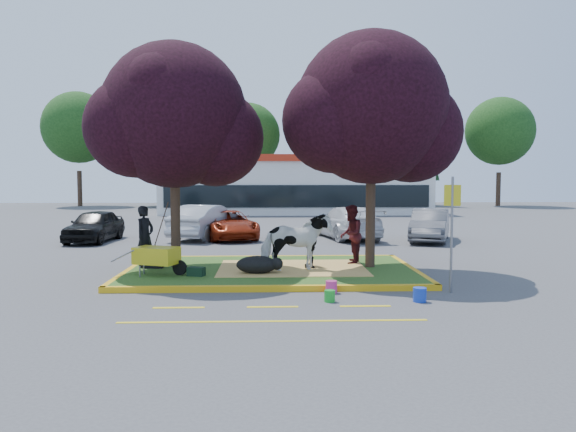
{
  "coord_description": "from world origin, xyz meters",
  "views": [
    {
      "loc": [
        -0.09,
        -16.05,
        2.79
      ],
      "look_at": [
        0.5,
        0.5,
        1.63
      ],
      "focal_mm": 35.0,
      "sensor_mm": 36.0,
      "label": 1
    }
  ],
  "objects_px": {
    "cow": "(296,242)",
    "calf": "(257,265)",
    "car_black": "(94,226)",
    "bucket_pink": "(331,287)",
    "handler": "(145,236)",
    "bucket_green": "(330,296)",
    "car_silver": "(206,222)",
    "bucket_blue": "(420,295)",
    "sign_post": "(452,220)",
    "wheelbarrow": "(157,256)"
  },
  "relations": [
    {
      "from": "cow",
      "to": "bucket_pink",
      "type": "relative_size",
      "value": 6.49
    },
    {
      "from": "cow",
      "to": "bucket_green",
      "type": "relative_size",
      "value": 7.33
    },
    {
      "from": "bucket_pink",
      "to": "bucket_blue",
      "type": "height_order",
      "value": "bucket_blue"
    },
    {
      "from": "wheelbarrow",
      "to": "car_silver",
      "type": "xyz_separation_m",
      "value": [
        0.16,
        10.37,
        0.09
      ]
    },
    {
      "from": "car_black",
      "to": "handler",
      "type": "bearing_deg",
      "value": -60.05
    },
    {
      "from": "calf",
      "to": "car_black",
      "type": "distance_m",
      "value": 11.62
    },
    {
      "from": "sign_post",
      "to": "bucket_pink",
      "type": "xyz_separation_m",
      "value": [
        -2.88,
        0.05,
        -1.6
      ]
    },
    {
      "from": "bucket_pink",
      "to": "car_silver",
      "type": "bearing_deg",
      "value": 109.64
    },
    {
      "from": "bucket_blue",
      "to": "car_black",
      "type": "distance_m",
      "value": 16.24
    },
    {
      "from": "wheelbarrow",
      "to": "car_black",
      "type": "xyz_separation_m",
      "value": [
        -4.5,
        9.32,
        0.01
      ]
    },
    {
      "from": "car_silver",
      "to": "bucket_pink",
      "type": "bearing_deg",
      "value": 129.27
    },
    {
      "from": "wheelbarrow",
      "to": "bucket_blue",
      "type": "distance_m",
      "value": 6.94
    },
    {
      "from": "cow",
      "to": "bucket_pink",
      "type": "bearing_deg",
      "value": -176.24
    },
    {
      "from": "car_black",
      "to": "cow",
      "type": "bearing_deg",
      "value": -42.9
    },
    {
      "from": "calf",
      "to": "sign_post",
      "type": "xyz_separation_m",
      "value": [
        4.7,
        -1.97,
        1.35
      ]
    },
    {
      "from": "cow",
      "to": "car_silver",
      "type": "relative_size",
      "value": 0.42
    },
    {
      "from": "handler",
      "to": "cow",
      "type": "bearing_deg",
      "value": -73.04
    },
    {
      "from": "handler",
      "to": "wheelbarrow",
      "type": "height_order",
      "value": "handler"
    },
    {
      "from": "car_black",
      "to": "car_silver",
      "type": "bearing_deg",
      "value": 16.35
    },
    {
      "from": "car_silver",
      "to": "bucket_green",
      "type": "bearing_deg",
      "value": 127.38
    },
    {
      "from": "bucket_green",
      "to": "cow",
      "type": "bearing_deg",
      "value": 100.21
    },
    {
      "from": "handler",
      "to": "bucket_green",
      "type": "xyz_separation_m",
      "value": [
        4.98,
        -4.18,
        -0.91
      ]
    },
    {
      "from": "bucket_green",
      "to": "sign_post",
      "type": "bearing_deg",
      "value": 16.48
    },
    {
      "from": "cow",
      "to": "bucket_blue",
      "type": "relative_size",
      "value": 6.04
    },
    {
      "from": "handler",
      "to": "bucket_pink",
      "type": "bearing_deg",
      "value": -93.92
    },
    {
      "from": "bucket_pink",
      "to": "wheelbarrow",
      "type": "bearing_deg",
      "value": 158.78
    },
    {
      "from": "cow",
      "to": "calf",
      "type": "xyz_separation_m",
      "value": [
        -1.08,
        -0.43,
        -0.57
      ]
    },
    {
      "from": "bucket_blue",
      "to": "car_black",
      "type": "bearing_deg",
      "value": 131.94
    },
    {
      "from": "cow",
      "to": "handler",
      "type": "xyz_separation_m",
      "value": [
        -4.38,
        0.88,
        0.08
      ]
    },
    {
      "from": "handler",
      "to": "sign_post",
      "type": "height_order",
      "value": "sign_post"
    },
    {
      "from": "bucket_green",
      "to": "car_silver",
      "type": "distance_m",
      "value": 13.72
    },
    {
      "from": "calf",
      "to": "bucket_blue",
      "type": "relative_size",
      "value": 3.54
    },
    {
      "from": "wheelbarrow",
      "to": "car_black",
      "type": "bearing_deg",
      "value": 137.55
    },
    {
      "from": "calf",
      "to": "sign_post",
      "type": "distance_m",
      "value": 5.27
    },
    {
      "from": "car_silver",
      "to": "cow",
      "type": "bearing_deg",
      "value": 129.8
    },
    {
      "from": "handler",
      "to": "bucket_pink",
      "type": "relative_size",
      "value": 6.03
    },
    {
      "from": "handler",
      "to": "bucket_pink",
      "type": "height_order",
      "value": "handler"
    },
    {
      "from": "calf",
      "to": "wheelbarrow",
      "type": "bearing_deg",
      "value": -169.06
    },
    {
      "from": "wheelbarrow",
      "to": "calf",
      "type": "bearing_deg",
      "value": 25.64
    },
    {
      "from": "cow",
      "to": "bucket_blue",
      "type": "xyz_separation_m",
      "value": [
        2.6,
        -3.36,
        -0.8
      ]
    },
    {
      "from": "wheelbarrow",
      "to": "bucket_green",
      "type": "height_order",
      "value": "wheelbarrow"
    },
    {
      "from": "handler",
      "to": "sign_post",
      "type": "distance_m",
      "value": 8.68
    },
    {
      "from": "bucket_pink",
      "to": "car_black",
      "type": "height_order",
      "value": "car_black"
    },
    {
      "from": "bucket_pink",
      "to": "car_silver",
      "type": "distance_m",
      "value": 12.88
    },
    {
      "from": "car_black",
      "to": "calf",
      "type": "bearing_deg",
      "value": -48.24
    },
    {
      "from": "handler",
      "to": "bucket_blue",
      "type": "xyz_separation_m",
      "value": [
        6.99,
        -4.25,
        -0.89
      ]
    },
    {
      "from": "wheelbarrow",
      "to": "bucket_blue",
      "type": "bearing_deg",
      "value": -1.66
    },
    {
      "from": "handler",
      "to": "bucket_blue",
      "type": "relative_size",
      "value": 5.61
    },
    {
      "from": "bucket_green",
      "to": "bucket_blue",
      "type": "distance_m",
      "value": 2.01
    },
    {
      "from": "cow",
      "to": "calf",
      "type": "relative_size",
      "value": 1.71
    }
  ]
}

